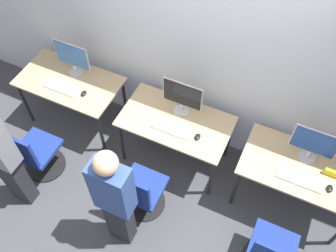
# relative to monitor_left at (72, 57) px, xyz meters

# --- Properties ---
(ground_plane) EXTENTS (20.00, 20.00, 0.00)m
(ground_plane) POSITION_rel_monitor_left_xyz_m (1.41, -0.50, -0.99)
(ground_plane) COLOR #3D3D42
(wall_back) EXTENTS (12.00, 0.05, 2.80)m
(wall_back) POSITION_rel_monitor_left_xyz_m (1.41, 0.30, 0.41)
(wall_back) COLOR #B7BCC1
(wall_back) RESTS_ON ground_plane
(desk_left) EXTENTS (1.23, 0.68, 0.75)m
(desk_left) POSITION_rel_monitor_left_xyz_m (0.00, -0.16, -0.32)
(desk_left) COLOR tan
(desk_left) RESTS_ON ground_plane
(monitor_left) EXTENTS (0.45, 0.18, 0.44)m
(monitor_left) POSITION_rel_monitor_left_xyz_m (0.00, 0.00, 0.00)
(monitor_left) COLOR #B2B2B7
(monitor_left) RESTS_ON desk_left
(keyboard_left) EXTENTS (0.45, 0.16, 0.02)m
(keyboard_left) POSITION_rel_monitor_left_xyz_m (0.00, -0.29, -0.23)
(keyboard_left) COLOR silver
(keyboard_left) RESTS_ON desk_left
(mouse_left) EXTENTS (0.06, 0.09, 0.03)m
(mouse_left) POSITION_rel_monitor_left_xyz_m (0.28, -0.27, -0.22)
(mouse_left) COLOR black
(mouse_left) RESTS_ON desk_left
(office_chair_left) EXTENTS (0.48, 0.48, 0.86)m
(office_chair_left) POSITION_rel_monitor_left_xyz_m (0.02, -1.02, -0.64)
(office_chair_left) COLOR black
(office_chair_left) RESTS_ON ground_plane
(desk_center) EXTENTS (1.23, 0.68, 0.75)m
(desk_center) POSITION_rel_monitor_left_xyz_m (1.41, -0.16, -0.32)
(desk_center) COLOR tan
(desk_center) RESTS_ON ground_plane
(monitor_center) EXTENTS (0.45, 0.18, 0.44)m
(monitor_center) POSITION_rel_monitor_left_xyz_m (1.41, -0.01, 0.00)
(monitor_center) COLOR #B2B2B7
(monitor_center) RESTS_ON desk_center
(keyboard_center) EXTENTS (0.45, 0.16, 0.02)m
(keyboard_center) POSITION_rel_monitor_left_xyz_m (1.41, -0.28, -0.23)
(keyboard_center) COLOR silver
(keyboard_center) RESTS_ON desk_center
(mouse_center) EXTENTS (0.06, 0.09, 0.03)m
(mouse_center) POSITION_rel_monitor_left_xyz_m (1.71, -0.27, -0.22)
(mouse_center) COLOR black
(mouse_center) RESTS_ON desk_center
(office_chair_center) EXTENTS (0.48, 0.48, 0.86)m
(office_chair_center) POSITION_rel_monitor_left_xyz_m (1.35, -0.94, -0.64)
(office_chair_center) COLOR black
(office_chair_center) RESTS_ON ground_plane
(person_center) EXTENTS (0.36, 0.21, 1.61)m
(person_center) POSITION_rel_monitor_left_xyz_m (1.31, -1.30, -0.11)
(person_center) COLOR #232328
(person_center) RESTS_ON ground_plane
(desk_right) EXTENTS (1.23, 0.68, 0.75)m
(desk_right) POSITION_rel_monitor_left_xyz_m (2.82, -0.16, -0.32)
(desk_right) COLOR tan
(desk_right) RESTS_ON ground_plane
(monitor_right) EXTENTS (0.45, 0.18, 0.44)m
(monitor_right) POSITION_rel_monitor_left_xyz_m (2.82, -0.02, 0.00)
(monitor_right) COLOR #B2B2B7
(monitor_right) RESTS_ON desk_right
(keyboard_right) EXTENTS (0.45, 0.16, 0.02)m
(keyboard_right) POSITION_rel_monitor_left_xyz_m (2.82, -0.30, -0.23)
(keyboard_right) COLOR silver
(keyboard_right) RESTS_ON desk_right
(mouse_right) EXTENTS (0.06, 0.09, 0.03)m
(mouse_right) POSITION_rel_monitor_left_xyz_m (3.10, -0.29, -0.22)
(mouse_right) COLOR black
(mouse_right) RESTS_ON desk_right
(placard_right) EXTENTS (0.16, 0.03, 0.08)m
(placard_right) POSITION_rel_monitor_left_xyz_m (3.09, -0.13, -0.20)
(placard_right) COLOR yellow
(placard_right) RESTS_ON desk_right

